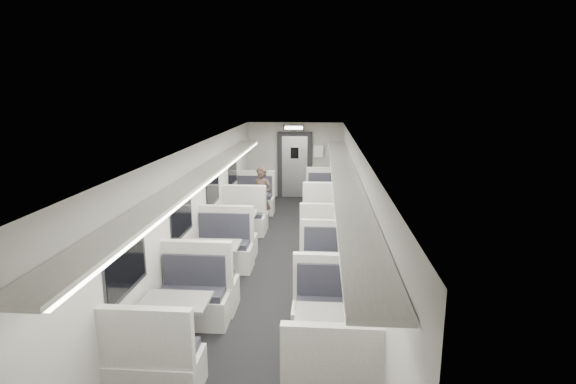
% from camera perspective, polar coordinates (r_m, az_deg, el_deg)
% --- Properties ---
extents(room, '(3.24, 12.24, 2.64)m').
position_cam_1_polar(room, '(8.48, -1.60, -2.11)').
color(room, black).
rests_on(room, ground).
extents(booth_left_a, '(1.09, 2.20, 1.18)m').
position_cam_1_polar(booth_left_a, '(11.81, -4.85, -1.90)').
color(booth_left_a, '#AAA9A0').
rests_on(booth_left_a, room).
extents(booth_left_b, '(1.06, 2.15, 1.15)m').
position_cam_1_polar(booth_left_b, '(10.09, -6.48, -4.56)').
color(booth_left_b, '#AAA9A0').
rests_on(booth_left_b, room).
extents(booth_left_c, '(1.11, 2.25, 1.21)m').
position_cam_1_polar(booth_left_c, '(8.04, -9.46, -9.14)').
color(booth_left_c, '#AAA9A0').
rests_on(booth_left_c, room).
extents(booth_left_d, '(1.05, 2.14, 1.14)m').
position_cam_1_polar(booth_left_d, '(6.28, -13.98, -16.14)').
color(booth_left_d, '#AAA9A0').
rests_on(booth_left_d, room).
extents(booth_right_a, '(1.15, 2.34, 1.25)m').
position_cam_1_polar(booth_right_a, '(11.84, 4.90, -1.75)').
color(booth_right_a, '#AAA9A0').
rests_on(booth_right_a, room).
extents(booth_right_b, '(1.12, 2.26, 1.21)m').
position_cam_1_polar(booth_right_b, '(10.06, 4.98, -4.46)').
color(booth_right_b, '#AAA9A0').
rests_on(booth_right_b, room).
extents(booth_right_c, '(1.00, 2.02, 1.08)m').
position_cam_1_polar(booth_right_c, '(7.58, 5.16, -10.75)').
color(booth_right_c, '#AAA9A0').
rests_on(booth_right_c, room).
extents(booth_right_d, '(1.05, 2.12, 1.14)m').
position_cam_1_polar(booth_right_d, '(5.83, 5.40, -18.24)').
color(booth_right_d, '#AAA9A0').
rests_on(booth_right_d, room).
extents(passenger, '(0.66, 0.57, 1.54)m').
position_cam_1_polar(passenger, '(11.25, -3.39, -0.64)').
color(passenger, black).
rests_on(passenger, room).
extents(window_a, '(0.02, 1.18, 0.84)m').
position_cam_1_polar(window_a, '(11.96, -7.03, 2.92)').
color(window_a, black).
rests_on(window_a, room).
extents(window_b, '(0.02, 1.18, 0.84)m').
position_cam_1_polar(window_b, '(9.85, -9.52, 0.72)').
color(window_b, black).
rests_on(window_b, room).
extents(window_c, '(0.02, 1.18, 0.84)m').
position_cam_1_polar(window_c, '(7.80, -13.33, -2.66)').
color(window_c, black).
rests_on(window_c, room).
extents(window_d, '(0.02, 1.18, 0.84)m').
position_cam_1_polar(window_d, '(5.84, -19.84, -8.34)').
color(window_d, black).
rests_on(window_d, room).
extents(luggage_rack_left, '(0.46, 10.40, 0.09)m').
position_cam_1_polar(luggage_rack_left, '(8.26, -10.47, 2.36)').
color(luggage_rack_left, '#AAA9A0').
rests_on(luggage_rack_left, room).
extents(luggage_rack_right, '(0.46, 10.40, 0.09)m').
position_cam_1_polar(luggage_rack_right, '(8.00, 7.05, 2.14)').
color(luggage_rack_right, '#AAA9A0').
rests_on(luggage_rack_right, room).
extents(vestibule_door, '(1.10, 0.13, 2.10)m').
position_cam_1_polar(vestibule_door, '(14.30, 0.85, 3.38)').
color(vestibule_door, black).
rests_on(vestibule_door, room).
extents(exit_sign, '(0.62, 0.12, 0.16)m').
position_cam_1_polar(exit_sign, '(13.67, 0.74, 8.18)').
color(exit_sign, black).
rests_on(exit_sign, room).
extents(wall_notice, '(0.32, 0.02, 0.40)m').
position_cam_1_polar(wall_notice, '(14.20, 3.89, 5.16)').
color(wall_notice, white).
rests_on(wall_notice, room).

